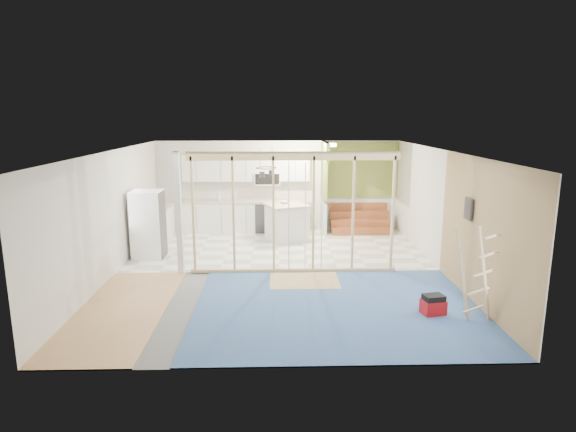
{
  "coord_description": "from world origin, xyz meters",
  "views": [
    {
      "loc": [
        -0.09,
        -9.89,
        3.32
      ],
      "look_at": [
        0.2,
        0.6,
        1.11
      ],
      "focal_mm": 30.0,
      "sensor_mm": 36.0,
      "label": 1
    }
  ],
  "objects_px": {
    "island": "(286,222)",
    "toolbox": "(433,305)",
    "ladder": "(476,274)",
    "fridge": "(149,225)"
  },
  "relations": [
    {
      "from": "toolbox",
      "to": "ladder",
      "type": "relative_size",
      "value": 0.26
    },
    {
      "from": "ladder",
      "to": "toolbox",
      "type": "bearing_deg",
      "value": 136.28
    },
    {
      "from": "toolbox",
      "to": "ladder",
      "type": "height_order",
      "value": "ladder"
    },
    {
      "from": "fridge",
      "to": "ladder",
      "type": "distance_m",
      "value": 7.25
    },
    {
      "from": "fridge",
      "to": "island",
      "type": "relative_size",
      "value": 1.21
    },
    {
      "from": "island",
      "to": "ladder",
      "type": "bearing_deg",
      "value": -82.99
    },
    {
      "from": "ladder",
      "to": "fridge",
      "type": "bearing_deg",
      "value": 133.95
    },
    {
      "from": "toolbox",
      "to": "island",
      "type": "bearing_deg",
      "value": 102.73
    },
    {
      "from": "island",
      "to": "toolbox",
      "type": "xyz_separation_m",
      "value": [
        2.36,
        -5.01,
        -0.33
      ]
    },
    {
      "from": "island",
      "to": "ladder",
      "type": "xyz_separation_m",
      "value": [
        2.91,
        -5.32,
        0.33
      ]
    }
  ]
}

